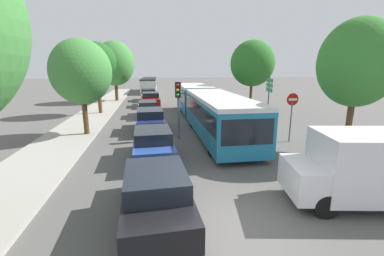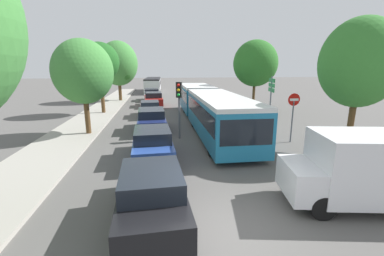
# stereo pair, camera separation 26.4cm
# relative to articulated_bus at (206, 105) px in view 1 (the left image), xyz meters

# --- Properties ---
(ground_plane) EXTENTS (200.00, 200.00, 0.00)m
(ground_plane) POSITION_rel_articulated_bus_xyz_m (-2.20, -12.82, -1.50)
(ground_plane) COLOR #565451
(kerb_strip_left) EXTENTS (3.20, 50.00, 0.14)m
(kerb_strip_left) POSITION_rel_articulated_bus_xyz_m (-9.13, 7.18, -1.43)
(kerb_strip_left) COLOR #9E998E
(kerb_strip_left) RESTS_ON ground
(articulated_bus) EXTENTS (2.81, 17.49, 2.59)m
(articulated_bus) POSITION_rel_articulated_bus_xyz_m (0.00, 0.00, 0.00)
(articulated_bus) COLOR teal
(articulated_bus) RESTS_ON ground
(city_bus_rear) EXTENTS (2.85, 11.12, 2.38)m
(city_bus_rear) POSITION_rel_articulated_bus_xyz_m (-4.18, 27.18, -0.12)
(city_bus_rear) COLOR silver
(city_bus_rear) RESTS_ON ground
(queued_car_black) EXTENTS (1.97, 4.33, 1.48)m
(queued_car_black) POSITION_rel_articulated_bus_xyz_m (-4.00, -11.80, -0.74)
(queued_car_black) COLOR black
(queued_car_black) RESTS_ON ground
(queued_car_blue) EXTENTS (1.93, 4.26, 1.46)m
(queued_car_blue) POSITION_rel_articulated_bus_xyz_m (-4.02, -6.82, -0.76)
(queued_car_blue) COLOR #284799
(queued_car_blue) RESTS_ON ground
(queued_car_navy) EXTENTS (1.98, 4.36, 1.49)m
(queued_car_navy) POSITION_rel_articulated_bus_xyz_m (-4.14, -1.21, -0.74)
(queued_car_navy) COLOR navy
(queued_car_navy) RESTS_ON ground
(queued_car_white) EXTENTS (1.79, 3.94, 1.35)m
(queued_car_white) POSITION_rel_articulated_bus_xyz_m (-4.33, 4.08, -0.81)
(queued_car_white) COLOR white
(queued_car_white) RESTS_ON ground
(queued_car_red) EXTENTS (2.04, 4.50, 1.54)m
(queued_car_red) POSITION_rel_articulated_bus_xyz_m (-4.05, 10.17, -0.72)
(queued_car_red) COLOR #B21E19
(queued_car_red) RESTS_ON ground
(queued_car_silver) EXTENTS (2.01, 4.44, 1.52)m
(queued_car_silver) POSITION_rel_articulated_bus_xyz_m (-4.33, 15.22, -0.73)
(queued_car_silver) COLOR #B7BABF
(queued_car_silver) RESTS_ON ground
(white_van) EXTENTS (5.26, 2.79, 2.31)m
(white_van) POSITION_rel_articulated_bus_xyz_m (2.78, -12.08, -0.25)
(white_van) COLOR silver
(white_van) RESTS_ON ground
(traffic_light) EXTENTS (0.38, 0.40, 3.40)m
(traffic_light) POSITION_rel_articulated_bus_xyz_m (-2.44, -3.53, 1.00)
(traffic_light) COLOR #56595E
(traffic_light) RESTS_ON ground
(no_entry_sign) EXTENTS (0.70, 0.08, 2.82)m
(no_entry_sign) POSITION_rel_articulated_bus_xyz_m (3.87, -5.18, 0.38)
(no_entry_sign) COLOR #56595E
(no_entry_sign) RESTS_ON ground
(direction_sign_post) EXTENTS (0.29, 1.39, 3.60)m
(direction_sign_post) POSITION_rel_articulated_bus_xyz_m (4.58, -0.71, 1.07)
(direction_sign_post) COLOR #56595E
(direction_sign_post) RESTS_ON ground
(tree_left_mid) EXTENTS (3.58, 3.58, 5.92)m
(tree_left_mid) POSITION_rel_articulated_bus_xyz_m (-8.05, -1.94, 2.37)
(tree_left_mid) COLOR #51381E
(tree_left_mid) RESTS_ON ground
(tree_left_far) EXTENTS (3.41, 3.41, 6.42)m
(tree_left_far) POSITION_rel_articulated_bus_xyz_m (-8.63, 5.86, 3.18)
(tree_left_far) COLOR #51381E
(tree_left_far) RESTS_ON ground
(tree_left_distant) EXTENTS (4.69, 4.69, 7.38)m
(tree_left_distant) POSITION_rel_articulated_bus_xyz_m (-8.15, 14.80, 3.04)
(tree_left_distant) COLOR #51381E
(tree_left_distant) RESTS_ON ground
(tree_right_near) EXTENTS (3.52, 3.52, 6.48)m
(tree_right_near) POSITION_rel_articulated_bus_xyz_m (5.51, -7.57, 2.82)
(tree_right_near) COLOR #51381E
(tree_right_near) RESTS_ON ground
(tree_right_mid) EXTENTS (4.15, 4.15, 6.74)m
(tree_right_mid) POSITION_rel_articulated_bus_xyz_m (5.55, 5.35, 2.97)
(tree_right_mid) COLOR #51381E
(tree_right_mid) RESTS_ON ground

